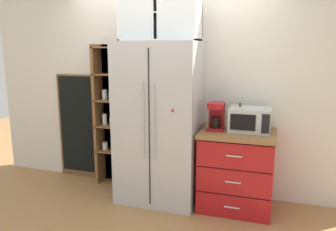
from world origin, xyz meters
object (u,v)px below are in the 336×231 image
bottle_green (240,118)px  chalkboard_menu (79,126)px  refrigerator (160,123)px  mug_navy (238,128)px  coffee_maker (216,116)px  mug_charcoal (239,127)px  microwave (250,120)px

bottle_green → chalkboard_menu: 2.22m
refrigerator → mug_navy: size_ratio=16.70×
refrigerator → chalkboard_menu: 1.35m
coffee_maker → chalkboard_menu: chalkboard_menu is taller
bottle_green → refrigerator: bearing=-172.1°
coffee_maker → mug_charcoal: coffee_maker is taller
coffee_maker → chalkboard_menu: (-1.94, 0.28, -0.32)m
microwave → mug_charcoal: size_ratio=3.81×
mug_charcoal → chalkboard_menu: (-2.19, 0.24, -0.21)m
refrigerator → microwave: 1.02m
microwave → bottle_green: bearing=159.1°
coffee_maker → chalkboard_menu: size_ratio=0.22×
coffee_maker → chalkboard_menu: bearing=171.8°
bottle_green → microwave: bearing=-20.9°
chalkboard_menu → refrigerator: bearing=-13.8°
mug_navy → chalkboard_menu: chalkboard_menu is taller
refrigerator → microwave: refrigerator is taller
coffee_maker → mug_navy: 0.27m
mug_charcoal → mug_navy: size_ratio=1.04×
mug_charcoal → microwave: bearing=2.1°
microwave → mug_charcoal: 0.14m
bottle_green → mug_navy: bearing=-89.1°
coffee_maker → bottle_green: (0.25, 0.09, -0.02)m
chalkboard_menu → bottle_green: bearing=-5.1°
mug_charcoal → mug_navy: 0.07m
mug_charcoal → bottle_green: bottle_green is taller
mug_navy → bottle_green: 0.15m
refrigerator → mug_navy: refrigerator is taller
mug_charcoal → mug_navy: mug_navy is taller
coffee_maker → mug_navy: bearing=-8.1°
refrigerator → coffee_maker: 0.66m
refrigerator → coffee_maker: (0.65, 0.04, 0.11)m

